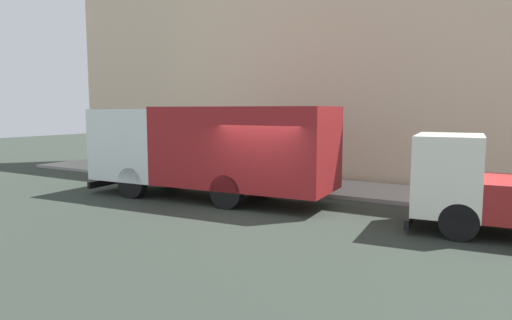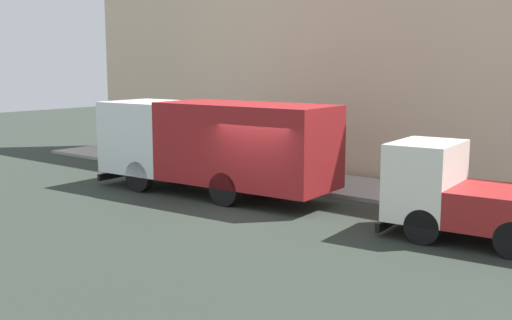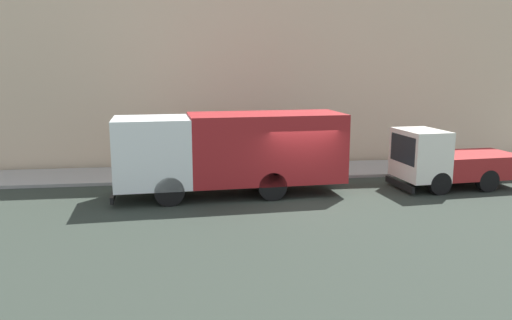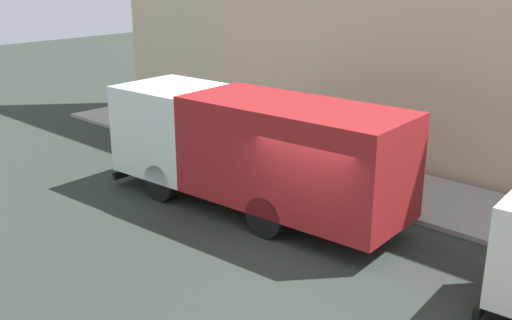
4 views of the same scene
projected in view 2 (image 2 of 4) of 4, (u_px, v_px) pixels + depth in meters
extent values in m
plane|color=#2A322A|center=(256.00, 211.00, 18.20)|extent=(80.00, 80.00, 0.00)
cube|color=#9B9893|center=(339.00, 185.00, 21.73)|extent=(3.21, 30.00, 0.13)
cube|color=beige|center=(372.00, 31.00, 22.53)|extent=(0.50, 30.00, 10.86)
cube|color=white|center=(150.00, 136.00, 21.82)|extent=(2.61, 2.82, 2.44)
cube|color=black|center=(123.00, 126.00, 22.52)|extent=(2.05, 0.19, 1.36)
cube|color=maroon|center=(246.00, 144.00, 19.44)|extent=(2.80, 5.82, 2.52)
cube|color=black|center=(123.00, 173.00, 22.84)|extent=(2.35, 0.27, 0.24)
cylinder|color=black|center=(139.00, 177.00, 20.84)|extent=(0.37, 1.05, 1.03)
cylinder|color=black|center=(182.00, 168.00, 22.57)|extent=(0.37, 1.05, 1.03)
cylinder|color=black|center=(225.00, 189.00, 18.77)|extent=(0.37, 1.05, 1.03)
cylinder|color=black|center=(265.00, 178.00, 20.50)|extent=(0.37, 1.05, 1.03)
cube|color=white|center=(425.00, 180.00, 15.61)|extent=(2.31, 1.69, 1.91)
cube|color=black|center=(398.00, 168.00, 15.98)|extent=(1.84, 0.22, 1.07)
cube|color=black|center=(393.00, 220.00, 16.24)|extent=(2.10, 0.30, 0.24)
cylinder|color=black|center=(423.00, 226.00, 14.82)|extent=(0.37, 0.88, 0.86)
cylinder|color=black|center=(447.00, 211.00, 16.36)|extent=(0.37, 0.88, 0.86)
cylinder|color=black|center=(221.00, 160.00, 24.12)|extent=(0.34, 0.34, 0.86)
cylinder|color=tan|center=(221.00, 141.00, 24.01)|extent=(0.45, 0.45, 0.58)
sphere|color=olive|center=(220.00, 131.00, 23.95)|extent=(0.21, 0.21, 0.21)
cylinder|color=#595349|center=(289.00, 161.00, 23.93)|extent=(0.38, 0.38, 0.86)
cylinder|color=#467E44|center=(289.00, 142.00, 23.81)|extent=(0.51, 0.51, 0.60)
sphere|color=#8E6652|center=(289.00, 131.00, 23.75)|extent=(0.22, 0.22, 0.22)
cone|color=orange|center=(204.00, 162.00, 24.38)|extent=(0.40, 0.40, 0.58)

